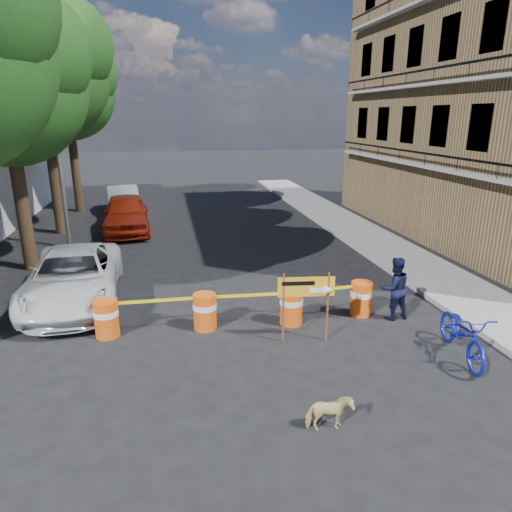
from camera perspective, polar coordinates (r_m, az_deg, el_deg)
name	(u,v)px	position (r m, az deg, el deg)	size (l,w,h in m)	color
ground	(270,346)	(10.59, 1.81, -11.24)	(120.00, 120.00, 0.00)	black
sidewalk_east	(395,253)	(17.92, 16.99, 0.34)	(2.40, 40.00, 0.15)	gray
tree_mid_a	(6,82)	(16.73, -28.82, 18.52)	(5.25, 5.00, 8.68)	#332316
tree_mid_b	(42,72)	(21.62, -25.13, 20.13)	(5.67, 5.40, 9.62)	#332316
tree_far	(68,91)	(26.49, -22.49, 18.52)	(5.04, 4.80, 8.84)	#332316
streetlamp	(58,134)	(18.96, -23.54, 13.82)	(1.25, 0.18, 8.00)	gray
barrel_far_left	(106,318)	(11.40, -18.21, -7.34)	(0.58, 0.58, 0.90)	#ED400D
barrel_mid_left	(205,311)	(11.28, -6.41, -6.81)	(0.58, 0.58, 0.90)	#ED400D
barrel_mid_right	(291,306)	(11.50, 4.43, -6.26)	(0.58, 0.58, 0.90)	#ED400D
barrel_far_right	(361,298)	(12.27, 13.02, -5.12)	(0.58, 0.58, 0.90)	#ED400D
detour_sign	(313,292)	(10.41, 7.12, -4.51)	(1.29, 0.32, 1.67)	#592D19
pedestrian	(394,288)	(12.15, 16.92, -3.88)	(0.80, 0.62, 1.65)	black
bicycle	(466,311)	(10.67, 24.75, -6.29)	(0.75, 1.13, 2.15)	#1623B6
dog	(329,413)	(8.07, 9.14, -18.85)	(0.35, 0.76, 0.64)	#DECA7F
suv_white	(73,277)	(13.69, -21.87, -2.44)	(2.42, 5.24, 1.46)	white
sedan_red	(126,213)	(21.30, -15.96, 5.14)	(1.96, 4.88, 1.66)	maroon
sedan_silver	(123,200)	(25.51, -16.28, 6.79)	(1.55, 4.44, 1.46)	silver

